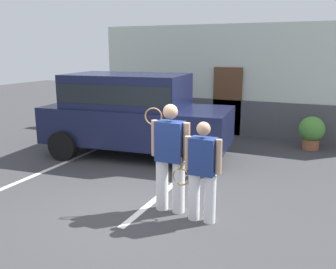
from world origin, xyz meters
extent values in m
plane|color=#38383A|center=(0.00, 0.00, 0.00)|extent=(40.00, 40.00, 0.00)
cube|color=silver|center=(-2.89, 1.50, 0.00)|extent=(0.12, 4.40, 0.01)
cube|color=silver|center=(0.05, 1.50, 0.00)|extent=(0.12, 4.40, 0.01)
cube|color=silver|center=(0.00, 6.35, 1.70)|extent=(9.08, 0.30, 3.39)
cube|color=#4C4C51|center=(0.00, 6.15, 0.55)|extent=(7.62, 0.10, 1.10)
cube|color=brown|center=(-0.19, 6.13, 1.05)|extent=(0.90, 0.06, 2.10)
cube|color=#141938|center=(-1.62, 2.89, 0.80)|extent=(4.77, 2.37, 0.90)
cube|color=#141938|center=(-1.87, 2.86, 1.65)|extent=(3.07, 2.05, 0.80)
cube|color=black|center=(-1.87, 2.86, 1.63)|extent=(3.01, 2.07, 0.44)
cylinder|color=black|center=(-0.17, 3.99, 0.36)|extent=(0.74, 0.33, 0.72)
cylinder|color=black|center=(0.02, 2.10, 0.36)|extent=(0.74, 0.33, 0.72)
cylinder|color=black|center=(-3.26, 3.67, 0.36)|extent=(0.74, 0.33, 0.72)
cylinder|color=black|center=(-3.06, 1.78, 0.36)|extent=(0.74, 0.33, 0.72)
cylinder|color=white|center=(0.63, 0.20, 0.44)|extent=(0.20, 0.20, 0.87)
cylinder|color=white|center=(0.33, 0.20, 0.44)|extent=(0.20, 0.20, 0.87)
cube|color=navy|center=(0.48, 0.20, 1.20)|extent=(0.45, 0.28, 0.65)
sphere|color=tan|center=(0.48, 0.20, 1.68)|extent=(0.24, 0.24, 0.24)
cylinder|color=tan|center=(0.76, 0.20, 1.23)|extent=(0.11, 0.11, 0.59)
cylinder|color=tan|center=(0.20, 0.20, 1.23)|extent=(0.11, 0.11, 0.59)
torus|color=olive|center=(0.15, 0.25, 1.57)|extent=(0.29, 0.11, 0.29)
cylinder|color=olive|center=(0.15, 0.25, 1.34)|extent=(0.03, 0.03, 0.20)
cylinder|color=white|center=(1.21, 0.05, 0.39)|extent=(0.18, 0.18, 0.77)
cylinder|color=white|center=(0.95, 0.06, 0.39)|extent=(0.18, 0.18, 0.77)
cube|color=navy|center=(1.08, 0.06, 1.06)|extent=(0.40, 0.25, 0.57)
sphere|color=tan|center=(1.08, 0.06, 1.49)|extent=(0.21, 0.21, 0.21)
cylinder|color=tan|center=(1.33, 0.05, 1.08)|extent=(0.10, 0.10, 0.53)
cylinder|color=tan|center=(0.84, 0.06, 1.08)|extent=(0.10, 0.10, 0.53)
torus|color=olive|center=(0.71, 0.11, 0.66)|extent=(0.37, 0.03, 0.37)
cylinder|color=olive|center=(0.71, 0.11, 0.89)|extent=(0.03, 0.03, 0.20)
cylinder|color=#9E5638|center=(2.38, 5.32, 0.13)|extent=(0.43, 0.43, 0.27)
sphere|color=#4C8C38|center=(2.38, 5.32, 0.55)|extent=(0.68, 0.68, 0.68)
camera|label=1|loc=(2.79, -5.05, 2.65)|focal=39.33mm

